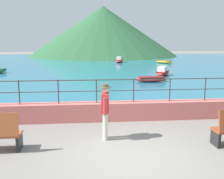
# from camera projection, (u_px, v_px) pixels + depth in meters

# --- Properties ---
(ground_plane) EXTENTS (120.00, 120.00, 0.00)m
(ground_plane) POSITION_uv_depth(u_px,v_px,m) (127.00, 156.00, 6.92)
(ground_plane) COLOR slate
(promenade_wall) EXTENTS (20.00, 0.56, 0.70)m
(promenade_wall) POSITION_uv_depth(u_px,v_px,m) (115.00, 111.00, 9.98)
(promenade_wall) COLOR #BC605B
(promenade_wall) RESTS_ON ground
(railing) EXTENTS (18.44, 0.04, 0.90)m
(railing) POSITION_uv_depth(u_px,v_px,m) (115.00, 87.00, 9.80)
(railing) COLOR #383330
(railing) RESTS_ON promenade_wall
(lake_water) EXTENTS (64.00, 44.32, 0.06)m
(lake_water) POSITION_uv_depth(u_px,v_px,m) (96.00, 64.00, 32.18)
(lake_water) COLOR #236B89
(lake_water) RESTS_ON ground
(hill_main) EXTENTS (27.79, 27.79, 9.17)m
(hill_main) POSITION_uv_depth(u_px,v_px,m) (103.00, 31.00, 49.14)
(hill_main) COLOR #285633
(hill_main) RESTS_ON ground
(person_walking) EXTENTS (0.38, 0.57, 1.75)m
(person_walking) POSITION_uv_depth(u_px,v_px,m) (105.00, 109.00, 7.94)
(person_walking) COLOR beige
(person_walking) RESTS_ON ground
(boat_0) EXTENTS (2.36, 1.07, 0.36)m
(boat_0) POSITION_uv_depth(u_px,v_px,m) (151.00, 79.00, 18.67)
(boat_0) COLOR red
(boat_0) RESTS_ON lake_water
(boat_2) EXTENTS (1.51, 2.46, 0.76)m
(boat_2) POSITION_uv_depth(u_px,v_px,m) (119.00, 60.00, 34.29)
(boat_2) COLOR red
(boat_2) RESTS_ON lake_water
(boat_3) EXTENTS (1.94, 2.44, 0.76)m
(boat_3) POSITION_uv_depth(u_px,v_px,m) (163.00, 72.00, 21.96)
(boat_3) COLOR red
(boat_3) RESTS_ON lake_water
(boat_6) EXTENTS (2.28, 2.24, 0.36)m
(boat_6) POSITION_uv_depth(u_px,v_px,m) (164.00, 62.00, 33.19)
(boat_6) COLOR gold
(boat_6) RESTS_ON lake_water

